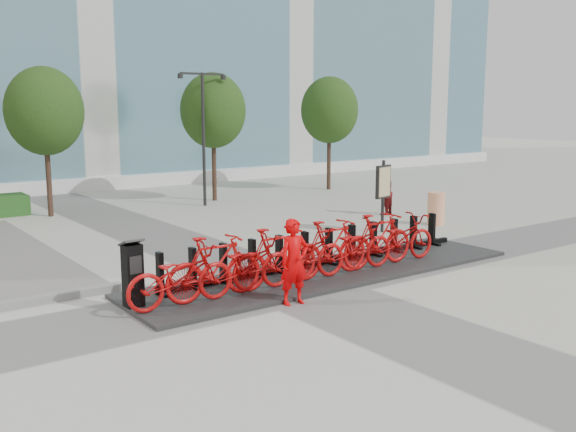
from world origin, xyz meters
TOP-DOWN VIEW (x-y plane):
  - ground at (0.00, 0.00)m, footprint 120.00×120.00m
  - tree_1 at (-1.50, 12.00)m, footprint 2.60×2.60m
  - tree_2 at (5.00, 12.00)m, footprint 2.60×2.60m
  - tree_3 at (11.00, 12.00)m, footprint 2.60×2.60m
  - streetlamp at (4.00, 11.00)m, footprint 2.00×0.20m
  - dock_pad at (1.30, 0.30)m, footprint 9.60×2.40m
  - dock_rail_posts at (1.36, 0.77)m, footprint 8.02×0.50m
  - bike_0 at (-2.60, -0.05)m, footprint 2.16×0.75m
  - bike_1 at (-1.88, -0.05)m, footprint 2.09×0.59m
  - bike_2 at (-1.16, -0.05)m, footprint 2.16×0.75m
  - bike_3 at (-0.44, -0.05)m, footprint 2.09×0.59m
  - bike_4 at (0.28, -0.05)m, footprint 2.16×0.75m
  - bike_5 at (1.00, -0.05)m, footprint 2.09×0.59m
  - bike_6 at (1.72, -0.05)m, footprint 2.16×0.75m
  - bike_7 at (2.44, -0.05)m, footprint 2.09×0.59m
  - bike_8 at (3.16, -0.05)m, footprint 2.16×0.75m
  - kiosk at (-3.33, 0.44)m, footprint 0.41×0.35m
  - worker_red at (-0.69, -1.01)m, footprint 0.64×0.45m
  - pedestrian at (8.07, 5.45)m, footprint 0.94×0.84m
  - construction_barrel at (8.02, 3.05)m, footprint 0.63×0.63m
  - map_sign at (5.75, 3.16)m, footprint 0.71×0.28m

SIDE VIEW (x-z plane):
  - ground at x=0.00m, z-range 0.00..0.00m
  - dock_pad at x=1.30m, z-range 0.00..0.08m
  - dock_rail_posts at x=1.36m, z-range 0.08..0.93m
  - construction_barrel at x=8.02m, z-range 0.00..1.05m
  - bike_0 at x=-2.60m, z-range 0.08..1.21m
  - bike_2 at x=-1.16m, z-range 0.08..1.21m
  - bike_4 at x=0.28m, z-range 0.08..1.21m
  - bike_6 at x=1.72m, z-range 0.08..1.21m
  - bike_8 at x=3.16m, z-range 0.08..1.21m
  - kiosk at x=-3.33m, z-range 0.05..1.34m
  - bike_1 at x=-1.88m, z-range 0.08..1.34m
  - bike_3 at x=-0.44m, z-range 0.08..1.34m
  - bike_5 at x=1.00m, z-range 0.08..1.34m
  - bike_7 at x=2.44m, z-range 0.08..1.34m
  - pedestrian at x=8.07m, z-range 0.00..1.58m
  - worker_red at x=-0.69m, z-range 0.00..1.66m
  - map_sign at x=5.75m, z-range 0.35..2.53m
  - streetlamp at x=4.00m, z-range 0.63..5.63m
  - tree_1 at x=-1.50m, z-range 1.04..6.14m
  - tree_2 at x=5.00m, z-range 1.04..6.14m
  - tree_3 at x=11.00m, z-range 1.04..6.14m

